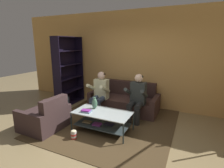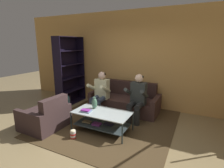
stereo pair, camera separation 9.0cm
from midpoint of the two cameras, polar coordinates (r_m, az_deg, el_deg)
ground at (r=3.74m, az=-4.84°, el=-18.20°), size 16.80×16.80×0.00m
back_partition at (r=5.46m, az=8.49°, el=7.92°), size 8.40×0.12×2.90m
couch at (r=5.18m, az=4.72°, el=-5.61°), size 1.97×0.86×0.82m
person_seated_left at (r=4.86m, az=-3.33°, el=-2.43°), size 0.50×0.58×1.17m
person_seated_right at (r=4.44m, az=8.81°, el=-3.99°), size 0.50×0.58×1.19m
coffee_table at (r=3.99m, az=-2.72°, el=-11.14°), size 1.28×0.65×0.45m
area_rug at (r=4.58m, az=0.85°, el=-11.82°), size 3.00×3.34×0.01m
vase at (r=4.11m, az=-5.13°, el=-6.22°), size 0.13×0.13×0.27m
book_stack at (r=3.97m, az=-7.82°, el=-8.64°), size 0.23×0.20×0.05m
bookshelf at (r=5.76m, az=-13.74°, el=2.69°), size 0.32×1.13×2.14m
armchair at (r=4.40m, az=-20.31°, el=-10.08°), size 0.88×0.95×0.79m
popcorn_tub at (r=3.85m, az=-11.92°, el=-15.71°), size 0.12×0.12×0.20m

